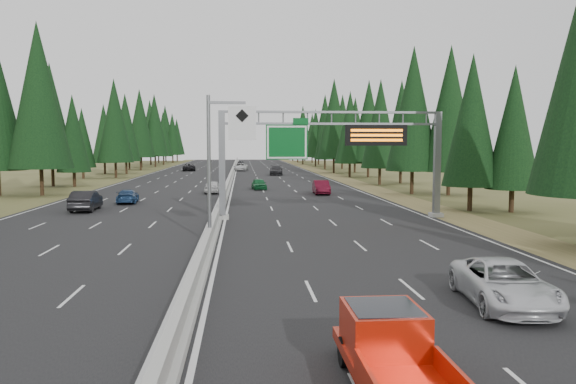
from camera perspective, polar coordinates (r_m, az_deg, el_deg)
The scene contains 19 objects.
road at distance 85.71m, azimuth -5.88°, elevation 1.13°, with size 32.00×260.00×0.08m, color black.
shoulder_right at distance 87.17m, azimuth 5.90°, elevation 1.19°, with size 3.60×260.00×0.06m, color olive.
shoulder_left at distance 87.90m, azimuth -17.56°, elevation 1.02°, with size 3.60×260.00×0.06m, color #4D4F24.
median_barrier at distance 85.68m, azimuth -5.88°, elevation 1.38°, with size 0.70×260.00×0.85m.
sign_gantry at distance 41.03m, azimuth 5.34°, elevation 4.56°, with size 16.75×0.98×7.80m.
hov_sign_pole at distance 30.52m, azimuth -6.95°, elevation 3.47°, with size 2.80×0.50×8.00m.
tree_row_right at distance 87.30m, azimuth 8.84°, elevation 7.07°, with size 11.92×238.75×18.67m.
tree_row_left at distance 86.58m, azimuth -20.86°, elevation 7.16°, with size 11.83×239.45×18.98m.
silver_minivan at distance 20.18m, azimuth 21.10°, elevation -8.65°, with size 2.45×5.30×1.47m, color silver.
red_pickup at distance 13.11m, azimuth 10.10°, elevation -14.91°, with size 1.79×5.03×1.64m.
car_ahead_green at distance 68.06m, azimuth -2.96°, elevation 0.83°, with size 1.60×3.97×1.35m, color #155C2D.
car_ahead_dkred at distance 61.43m, azimuth 3.40°, elevation 0.48°, with size 1.61×4.60×1.52m, color #500B1B.
car_ahead_dkgrey at distance 101.84m, azimuth -1.21°, elevation 2.21°, with size 2.32×5.70×1.65m, color black.
car_ahead_white at distance 119.10m, azimuth -4.83°, elevation 2.55°, with size 2.70×5.86×1.63m, color silver.
car_ahead_far at distance 139.46m, azimuth -4.82°, elevation 2.85°, with size 1.84×4.57×1.56m, color black.
car_onc_near at distance 48.65m, azimuth -19.86°, elevation -0.83°, with size 1.75×5.02×1.65m, color black.
car_onc_blue at distance 53.95m, azimuth -15.98°, elevation -0.41°, with size 1.78×4.37×1.27m, color navy.
car_onc_white at distance 63.19m, azimuth -7.66°, elevation 0.54°, with size 1.71×4.24×1.45m, color silver.
car_onc_far at distance 120.33m, azimuth -10.02°, elevation 2.51°, with size 2.64×5.74×1.59m, color black.
Camera 1 is at (1.78, -5.52, 5.38)m, focal length 35.00 mm.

